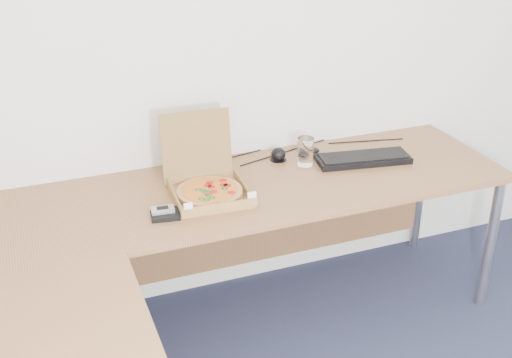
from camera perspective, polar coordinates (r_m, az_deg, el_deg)
name	(u,v)px	position (r m, az deg, el deg)	size (l,w,h in m)	color
desk	(192,257)	(2.46, -5.61, -6.79)	(2.50, 2.20, 0.73)	#905F38
pizza_box	(208,187)	(2.82, -4.18, -0.69)	(0.31, 0.37, 0.32)	olive
drinking_glass	(305,151)	(3.09, 4.32, 2.40)	(0.08, 0.08, 0.13)	silver
keyboard	(363,159)	(3.17, 9.27, 1.73)	(0.44, 0.16, 0.03)	black
mouse	(311,151)	(3.22, 4.77, 2.42)	(0.09, 0.06, 0.03)	black
wallet	(165,214)	(2.68, -7.88, -3.06)	(0.12, 0.10, 0.02)	black
phone	(163,210)	(2.67, -8.11, -2.67)	(0.09, 0.05, 0.02)	#B2B5BA
dome_speaker	(278,154)	(3.14, 1.95, 2.22)	(0.08, 0.08, 0.07)	black
cable_bundle	(285,152)	(3.24, 2.52, 2.35)	(0.59, 0.04, 0.01)	black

